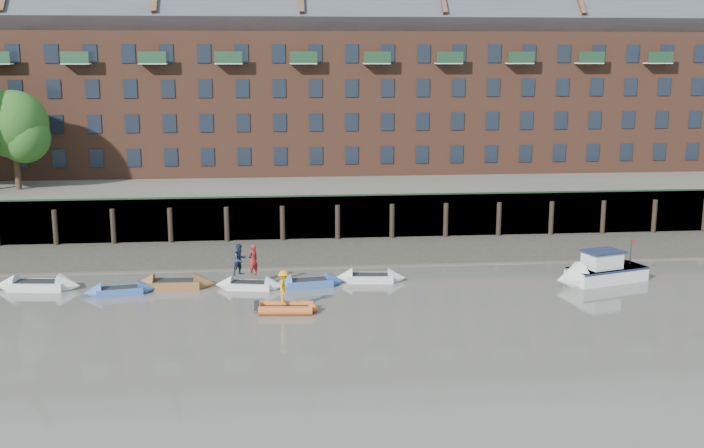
{
  "coord_description": "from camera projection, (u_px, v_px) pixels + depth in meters",
  "views": [
    {
      "loc": [
        -2.51,
        -36.73,
        13.26
      ],
      "look_at": [
        2.13,
        12.0,
        3.2
      ],
      "focal_mm": 42.0,
      "sensor_mm": 36.0,
      "label": 1
    }
  ],
  "objects": [
    {
      "name": "bank_terrace",
      "position": [
        303.0,
        188.0,
        73.5
      ],
      "size": [
        110.0,
        28.0,
        3.2
      ],
      "primitive_type": "cube",
      "color": "#5E594D",
      "rests_on": "ground"
    },
    {
      "name": "apartment_terrace",
      "position": [
        301.0,
        60.0,
        72.21
      ],
      "size": [
        80.6,
        15.56,
        20.98
      ],
      "color": "brown",
      "rests_on": "bank_terrace"
    },
    {
      "name": "mud_band",
      "position": [
        315.0,
        265.0,
        52.96
      ],
      "size": [
        110.0,
        1.6,
        0.1
      ],
      "primitive_type": "cube",
      "color": "#4C4336",
      "rests_on": "ground"
    },
    {
      "name": "river_wall",
      "position": [
        310.0,
        218.0,
        60.22
      ],
      "size": [
        110.0,
        1.23,
        3.3
      ],
      "color": "#2D2A26",
      "rests_on": "ground"
    },
    {
      "name": "rowboat_3",
      "position": [
        249.0,
        285.0,
        47.6
      ],
      "size": [
        4.12,
        1.86,
        1.15
      ],
      "rotation": [
        0.0,
        0.0,
        -0.18
      ],
      "color": "silver",
      "rests_on": "ground"
    },
    {
      "name": "rowboat_4",
      "position": [
        309.0,
        283.0,
        48.03
      ],
      "size": [
        4.38,
        1.88,
        1.23
      ],
      "rotation": [
        0.0,
        0.0,
        0.16
      ],
      "color": "#3656A3",
      "rests_on": "ground"
    },
    {
      "name": "rib_tender",
      "position": [
        289.0,
        308.0,
        43.23
      ],
      "size": [
        3.13,
        1.7,
        0.53
      ],
      "rotation": [
        0.0,
        0.0,
        -0.09
      ],
      "color": "#C85A22",
      "rests_on": "ground"
    },
    {
      "name": "rowboat_5",
      "position": [
        370.0,
        278.0,
        49.13
      ],
      "size": [
        4.36,
        1.63,
        1.24
      ],
      "rotation": [
        0.0,
        0.0,
        -0.09
      ],
      "color": "silver",
      "rests_on": "ground"
    },
    {
      "name": "rowboat_0",
      "position": [
        38.0,
        285.0,
        47.41
      ],
      "size": [
        5.04,
        1.96,
        1.42
      ],
      "rotation": [
        0.0,
        0.0,
        -0.11
      ],
      "color": "silver",
      "rests_on": "ground"
    },
    {
      "name": "ground",
      "position": [
        331.0,
        342.0,
        38.72
      ],
      "size": [
        220.0,
        220.0,
        0.0
      ],
      "primitive_type": "plane",
      "color": "#645F57",
      "rests_on": "ground"
    },
    {
      "name": "person_rib_crew",
      "position": [
        284.0,
        287.0,
        43.06
      ],
      "size": [
        0.82,
        1.23,
        1.76
      ],
      "primitive_type": "imported",
      "rotation": [
        0.0,
        0.0,
        1.41
      ],
      "color": "orange",
      "rests_on": "rib_tender"
    },
    {
      "name": "foreshore",
      "position": [
        313.0,
        253.0,
        56.27
      ],
      "size": [
        110.0,
        8.0,
        0.5
      ],
      "primitive_type": "cube",
      "color": "#3D382F",
      "rests_on": "ground"
    },
    {
      "name": "rowboat_2",
      "position": [
        174.0,
        284.0,
        47.73
      ],
      "size": [
        4.67,
        1.41,
        1.35
      ],
      "rotation": [
        0.0,
        0.0,
        -0.01
      ],
      "color": "brown",
      "rests_on": "ground"
    },
    {
      "name": "person_rower_b",
      "position": [
        240.0,
        260.0,
        47.44
      ],
      "size": [
        1.13,
        1.1,
        1.84
      ],
      "primitive_type": "imported",
      "rotation": [
        0.0,
        0.0,
        0.65
      ],
      "color": "#19233F",
      "rests_on": "rowboat_3"
    },
    {
      "name": "motor_launch",
      "position": [
        593.0,
        273.0,
        48.71
      ],
      "size": [
        6.25,
        3.62,
        2.45
      ],
      "rotation": [
        0.0,
        0.0,
        3.44
      ],
      "color": "silver",
      "rests_on": "ground"
    },
    {
      "name": "person_rower_a",
      "position": [
        253.0,
        260.0,
        47.28
      ],
      "size": [
        0.8,
        0.78,
        1.86
      ],
      "primitive_type": "imported",
      "rotation": [
        0.0,
        0.0,
        3.86
      ],
      "color": "maroon",
      "rests_on": "rowboat_3"
    },
    {
      "name": "rowboat_1",
      "position": [
        120.0,
        291.0,
        46.5
      ],
      "size": [
        4.11,
        1.85,
        1.15
      ],
      "rotation": [
        0.0,
        0.0,
        0.18
      ],
      "color": "#3656A3",
      "rests_on": "ground"
    }
  ]
}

